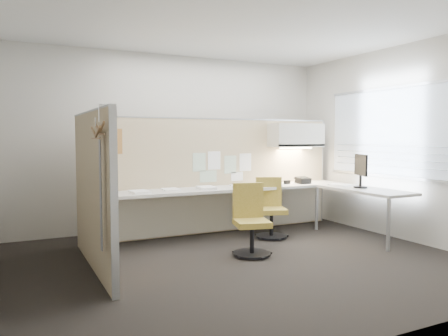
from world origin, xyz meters
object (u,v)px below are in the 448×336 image
chair_left (251,222)px  desk (253,196)px  chair_right (270,210)px  phone (303,180)px  monitor (361,169)px

chair_left → desk: bearing=73.4°
desk → chair_right: 0.34m
desk → phone: 1.01m
chair_left → phone: 1.89m
chair_left → chair_right: 1.03m
monitor → phone: size_ratio=2.36×
chair_left → phone: (1.55, 1.02, 0.37)m
monitor → chair_left: bearing=117.6°
desk → phone: size_ratio=19.09×
chair_left → phone: size_ratio=4.20×
chair_right → monitor: size_ratio=1.76×
chair_left → monitor: monitor is taller
chair_right → phone: bearing=40.3°
chair_right → monitor: bearing=-6.6°
chair_right → phone: size_ratio=4.14×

